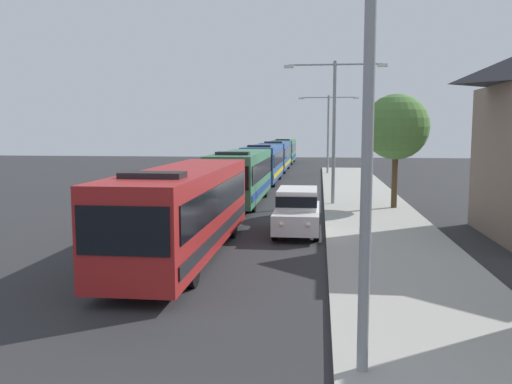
{
  "coord_description": "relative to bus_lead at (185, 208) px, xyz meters",
  "views": [
    {
      "loc": [
        3.3,
        -5.42,
        4.38
      ],
      "look_at": [
        0.86,
        15.11,
        1.96
      ],
      "focal_mm": 37.47,
      "sensor_mm": 36.0,
      "label": 1
    }
  ],
  "objects": [
    {
      "name": "white_suv",
      "position": [
        3.7,
        4.51,
        -0.66
      ],
      "size": [
        1.86,
        4.84,
        1.9
      ],
      "color": "white",
      "rests_on": "ground_plane"
    },
    {
      "name": "roadside_tree",
      "position": [
        8.67,
        11.71,
        2.82
      ],
      "size": [
        3.53,
        3.53,
        6.14
      ],
      "color": "#4C3823",
      "rests_on": "sidewalk"
    },
    {
      "name": "bus_middle",
      "position": [
        -0.0,
        26.12,
        -0.0
      ],
      "size": [
        2.58,
        10.86,
        3.21
      ],
      "color": "#284C8C",
      "rests_on": "ground_plane"
    },
    {
      "name": "bus_second_in_line",
      "position": [
        -0.0,
        13.44,
        -0.0
      ],
      "size": [
        2.58,
        10.87,
        3.21
      ],
      "color": "#33724C",
      "rests_on": "ground_plane"
    },
    {
      "name": "streetlamp_near",
      "position": [
        5.4,
        -8.7,
        3.09
      ],
      "size": [
        5.46,
        0.28,
        7.51
      ],
      "color": "gray",
      "rests_on": "sidewalk"
    },
    {
      "name": "bus_rear",
      "position": [
        -0.0,
        52.27,
        -0.0
      ],
      "size": [
        2.58,
        10.84,
        3.21
      ],
      "color": "#33724C",
      "rests_on": "ground_plane"
    },
    {
      "name": "streetlamp_far",
      "position": [
        5.4,
        34.76,
        3.12
      ],
      "size": [
        5.78,
        0.28,
        7.53
      ],
      "color": "gray",
      "rests_on": "sidewalk"
    },
    {
      "name": "streetlamp_mid",
      "position": [
        5.4,
        13.03,
        3.41
      ],
      "size": [
        5.76,
        0.28,
        8.07
      ],
      "color": "gray",
      "rests_on": "sidewalk"
    },
    {
      "name": "bus_fourth_in_line",
      "position": [
        -0.0,
        38.86,
        -0.0
      ],
      "size": [
        2.58,
        11.67,
        3.21
      ],
      "color": "#284C8C",
      "rests_on": "ground_plane"
    },
    {
      "name": "bus_lead",
      "position": [
        0.0,
        0.0,
        0.0
      ],
      "size": [
        2.58,
        11.95,
        3.21
      ],
      "color": "maroon",
      "rests_on": "ground_plane"
    }
  ]
}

